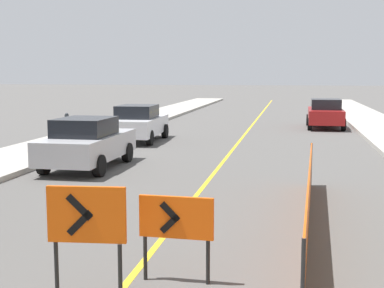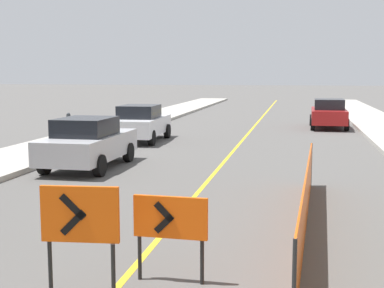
# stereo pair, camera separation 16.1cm
# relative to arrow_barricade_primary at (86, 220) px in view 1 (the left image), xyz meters

# --- Properties ---
(lane_stripe) EXTENTS (0.12, 69.91, 0.01)m
(lane_stripe) POSITION_rel_arrow_barricade_primary_xyz_m (0.32, 18.98, -1.07)
(lane_stripe) COLOR gold
(lane_stripe) RESTS_ON ground_plane
(sidewalk_left) EXTENTS (3.04, 69.91, 0.17)m
(sidewalk_left) POSITION_rel_arrow_barricade_primary_xyz_m (-6.67, 18.98, -0.99)
(sidewalk_left) COLOR #ADA89E
(sidewalk_left) RESTS_ON ground_plane
(arrow_barricade_primary) EXTENTS (1.03, 0.16, 1.51)m
(arrow_barricade_primary) POSITION_rel_arrow_barricade_primary_xyz_m (0.00, 0.00, 0.00)
(arrow_barricade_primary) COLOR #EF560C
(arrow_barricade_primary) RESTS_ON ground_plane
(arrow_barricade_secondary) EXTENTS (1.07, 0.10, 1.24)m
(arrow_barricade_secondary) POSITION_rel_arrow_barricade_primary_xyz_m (0.99, 0.83, -0.19)
(arrow_barricade_secondary) COLOR #EF560C
(arrow_barricade_secondary) RESTS_ON ground_plane
(safety_mesh_fence) EXTENTS (0.41, 8.44, 1.14)m
(safety_mesh_fence) POSITION_rel_arrow_barricade_primary_xyz_m (2.90, 3.74, -0.51)
(safety_mesh_fence) COLOR #EF560C
(safety_mesh_fence) RESTS_ON ground_plane
(parked_car_curb_near) EXTENTS (1.93, 4.31, 1.59)m
(parked_car_curb_near) POSITION_rel_arrow_barricade_primary_xyz_m (-3.70, 9.34, -0.28)
(parked_car_curb_near) COLOR #B7B7BC
(parked_car_curb_near) RESTS_ON ground_plane
(parked_car_curb_mid) EXTENTS (1.95, 4.36, 1.59)m
(parked_car_curb_mid) POSITION_rel_arrow_barricade_primary_xyz_m (-4.03, 16.09, -0.28)
(parked_car_curb_mid) COLOR silver
(parked_car_curb_mid) RESTS_ON ground_plane
(parked_car_curb_far) EXTENTS (1.94, 4.33, 1.59)m
(parked_car_curb_far) POSITION_rel_arrow_barricade_primary_xyz_m (4.34, 23.52, -0.28)
(parked_car_curb_far) COLOR maroon
(parked_car_curb_far) RESTS_ON ground_plane
(parking_meter_near_curb) EXTENTS (0.12, 0.11, 1.36)m
(parking_meter_near_curb) POSITION_rel_arrow_barricade_primary_xyz_m (-5.50, 11.92, 0.05)
(parking_meter_near_curb) COLOR #4C4C51
(parking_meter_near_curb) RESTS_ON sidewalk_left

